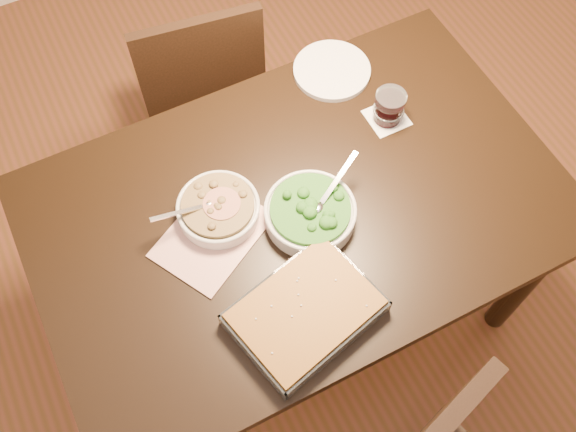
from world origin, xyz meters
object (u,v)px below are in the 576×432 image
(dinner_plate, at_px, (332,71))
(baking_dish, at_px, (305,313))
(broccoli_bowl, at_px, (310,212))
(wine_tumbler, at_px, (389,106))
(table, at_px, (299,222))
(stew_bowl, at_px, (218,209))
(chair_far, at_px, (200,81))

(dinner_plate, bearing_deg, baking_dish, -123.67)
(broccoli_bowl, distance_m, wine_tumbler, 0.40)
(table, relative_size, wine_tumbler, 14.52)
(stew_bowl, distance_m, chair_far, 0.75)
(stew_bowl, height_order, wine_tumbler, wine_tumbler)
(dinner_plate, bearing_deg, broccoli_bowl, -125.41)
(table, bearing_deg, baking_dish, -114.93)
(table, xyz_separation_m, wine_tumbler, (0.35, 0.14, 0.15))
(table, bearing_deg, stew_bowl, 160.53)
(table, xyz_separation_m, baking_dish, (-0.13, -0.28, 0.12))
(stew_bowl, height_order, broccoli_bowl, broccoli_bowl)
(table, relative_size, stew_bowl, 5.81)
(wine_tumbler, distance_m, dinner_plate, 0.23)
(stew_bowl, relative_size, baking_dish, 0.63)
(wine_tumbler, relative_size, chair_far, 0.11)
(baking_dish, bearing_deg, dinner_plate, 42.58)
(broccoli_bowl, height_order, chair_far, chair_far)
(table, xyz_separation_m, stew_bowl, (-0.20, 0.07, 0.13))
(stew_bowl, xyz_separation_m, dinner_plate, (0.50, 0.29, -0.02))
(chair_far, bearing_deg, wine_tumbler, 129.53)
(stew_bowl, bearing_deg, wine_tumbler, 7.18)
(wine_tumbler, distance_m, chair_far, 0.76)
(dinner_plate, height_order, chair_far, chair_far)
(table, xyz_separation_m, broccoli_bowl, (0.01, -0.05, 0.13))
(table, xyz_separation_m, chair_far, (-0.01, 0.73, -0.17))
(table, height_order, broccoli_bowl, broccoli_bowl)
(broccoli_bowl, distance_m, dinner_plate, 0.50)
(wine_tumbler, relative_size, dinner_plate, 0.42)
(baking_dish, bearing_deg, table, 51.31)
(table, height_order, wine_tumbler, wine_tumbler)
(baking_dish, distance_m, wine_tumbler, 0.64)
(broccoli_bowl, xyz_separation_m, dinner_plate, (0.29, 0.41, -0.02))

